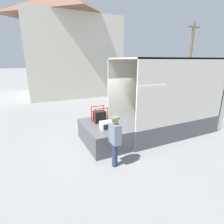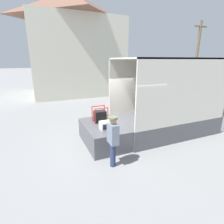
{
  "view_description": "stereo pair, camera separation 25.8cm",
  "coord_description": "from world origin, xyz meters",
  "px_view_note": "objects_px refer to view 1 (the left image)",
  "views": [
    {
      "loc": [
        -3.25,
        -6.1,
        3.31
      ],
      "look_at": [
        -0.45,
        -0.2,
        1.36
      ],
      "focal_mm": 28.0,
      "sensor_mm": 36.0,
      "label": 1
    },
    {
      "loc": [
        -3.02,
        -6.21,
        3.31
      ],
      "look_at": [
        -0.45,
        -0.2,
        1.36
      ],
      "focal_mm": 28.0,
      "sensor_mm": 36.0,
      "label": 2
    }
  ],
  "objects_px": {
    "microwave": "(107,125)",
    "worker_person": "(115,137)",
    "box_truck": "(185,109)",
    "portable_generator": "(100,116)",
    "utility_pole": "(190,55)"
  },
  "relations": [
    {
      "from": "box_truck",
      "to": "portable_generator",
      "type": "bearing_deg",
      "value": 174.92
    },
    {
      "from": "box_truck",
      "to": "utility_pole",
      "type": "height_order",
      "value": "utility_pole"
    },
    {
      "from": "utility_pole",
      "to": "box_truck",
      "type": "bearing_deg",
      "value": -138.32
    },
    {
      "from": "utility_pole",
      "to": "worker_person",
      "type": "bearing_deg",
      "value": -144.31
    },
    {
      "from": "microwave",
      "to": "worker_person",
      "type": "xyz_separation_m",
      "value": [
        -0.27,
        -1.19,
        0.07
      ]
    },
    {
      "from": "portable_generator",
      "to": "box_truck",
      "type": "bearing_deg",
      "value": -5.08
    },
    {
      "from": "worker_person",
      "to": "utility_pole",
      "type": "bearing_deg",
      "value": 35.69
    },
    {
      "from": "portable_generator",
      "to": "worker_person",
      "type": "relative_size",
      "value": 0.38
    },
    {
      "from": "box_truck",
      "to": "utility_pole",
      "type": "distance_m",
      "value": 14.17
    },
    {
      "from": "microwave",
      "to": "utility_pole",
      "type": "distance_m",
      "value": 17.98
    },
    {
      "from": "portable_generator",
      "to": "worker_person",
      "type": "height_order",
      "value": "worker_person"
    },
    {
      "from": "microwave",
      "to": "worker_person",
      "type": "relative_size",
      "value": 0.32
    },
    {
      "from": "microwave",
      "to": "worker_person",
      "type": "bearing_deg",
      "value": -102.77
    },
    {
      "from": "box_truck",
      "to": "worker_person",
      "type": "height_order",
      "value": "box_truck"
    },
    {
      "from": "portable_generator",
      "to": "utility_pole",
      "type": "height_order",
      "value": "utility_pole"
    }
  ]
}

